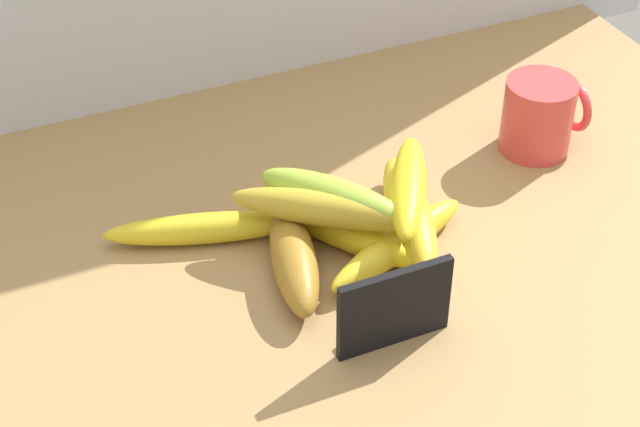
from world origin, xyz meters
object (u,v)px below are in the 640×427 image
banana_5 (409,187)px  banana_6 (325,209)px  banana_4 (294,259)px  banana_2 (409,213)px  banana_7 (333,197)px  chalkboard_sign (393,311)px  banana_1 (205,228)px  coffee_mug (540,116)px  banana_3 (333,227)px  banana_0 (400,247)px

banana_5 → banana_6: bearing=174.1°
banana_4 → banana_5: banana_5 is taller
banana_2 → banana_4: 13.65cm
banana_5 → banana_7: size_ratio=1.03×
banana_4 → banana_6: banana_6 is taller
chalkboard_sign → banana_1: (-10.88, 20.42, -2.25)cm
chalkboard_sign → coffee_mug: coffee_mug is taller
banana_3 → banana_0: bearing=-47.9°
banana_2 → banana_4: size_ratio=1.16×
banana_4 → banana_7: bearing=30.2°
banana_2 → banana_3: 7.98cm
banana_0 → banana_2: banana_2 is taller
chalkboard_sign → banana_1: 23.25cm
banana_4 → banana_5: size_ratio=0.97×
chalkboard_sign → coffee_mug: (29.15, 20.99, 0.47)cm
banana_3 → banana_6: bearing=-142.4°
banana_7 → coffee_mug: bearing=11.7°
banana_6 → banana_4: bearing=-153.1°
banana_6 → banana_7: bearing=39.2°
chalkboard_sign → banana_4: chalkboard_sign is taller
coffee_mug → banana_7: size_ratio=0.59×
chalkboard_sign → banana_2: chalkboard_sign is taller
chalkboard_sign → banana_2: (8.86, 13.62, -1.67)cm
banana_3 → banana_7: banana_7 is taller
banana_3 → banana_5: (7.24, -2.04, 4.29)cm
coffee_mug → banana_4: size_ratio=0.59×
coffee_mug → banana_0: bearing=-154.4°
banana_2 → banana_3: bearing=168.9°
banana_1 → banana_7: bearing=-24.2°
banana_0 → banana_2: 4.86cm
banana_2 → banana_6: (-9.30, 0.39, 3.22)cm
banana_4 → banana_5: 13.60cm
banana_3 → banana_1: bearing=156.2°
banana_3 → banana_5: banana_5 is taller
coffee_mug → banana_7: bearing=-168.3°
chalkboard_sign → banana_3: size_ratio=0.54×
coffee_mug → banana_5: (-20.87, -7.88, 1.78)cm
banana_5 → banana_7: banana_5 is taller
banana_5 → banana_2: bearing=41.4°
banana_2 → banana_7: bearing=169.3°
banana_5 → banana_6: (-8.73, 0.90, -0.70)cm
chalkboard_sign → banana_5: bearing=57.7°
banana_0 → banana_5: bearing=53.5°
banana_4 → chalkboard_sign: bearing=-68.5°
chalkboard_sign → banana_3: bearing=86.1°
banana_0 → banana_5: banana_5 is taller
chalkboard_sign → banana_5: 15.67cm
banana_0 → banana_7: (-4.94, 5.30, 3.99)cm
chalkboard_sign → banana_0: 11.65cm
chalkboard_sign → banana_1: size_ratio=0.54×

